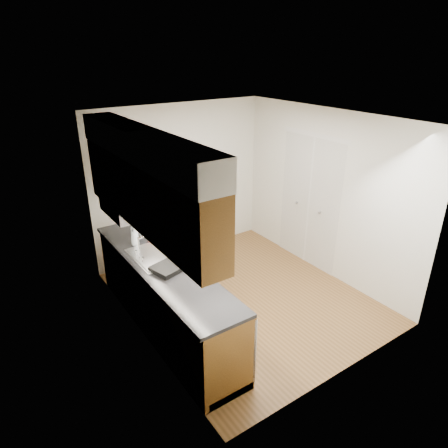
% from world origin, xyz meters
% --- Properties ---
extents(floor, '(3.50, 3.50, 0.00)m').
position_xyz_m(floor, '(0.00, 0.00, 0.00)').
color(floor, brown).
rests_on(floor, ground).
extents(ceiling, '(3.50, 3.50, 0.00)m').
position_xyz_m(ceiling, '(0.00, 0.00, 2.50)').
color(ceiling, white).
rests_on(ceiling, wall_left).
extents(wall_left, '(0.02, 3.50, 2.50)m').
position_xyz_m(wall_left, '(-1.50, 0.00, 1.25)').
color(wall_left, silver).
rests_on(wall_left, floor).
extents(wall_right, '(0.02, 3.50, 2.50)m').
position_xyz_m(wall_right, '(1.50, 0.00, 1.25)').
color(wall_right, silver).
rests_on(wall_right, floor).
extents(wall_back, '(3.00, 0.02, 2.50)m').
position_xyz_m(wall_back, '(0.00, 1.75, 1.25)').
color(wall_back, silver).
rests_on(wall_back, floor).
extents(counter, '(0.64, 2.80, 1.30)m').
position_xyz_m(counter, '(-1.20, -0.00, 0.49)').
color(counter, brown).
rests_on(counter, floor).
extents(upper_cabinets, '(0.47, 2.80, 1.21)m').
position_xyz_m(upper_cabinets, '(-1.33, 0.05, 1.95)').
color(upper_cabinets, brown).
rests_on(upper_cabinets, wall_left).
extents(closet_door, '(0.02, 1.22, 2.05)m').
position_xyz_m(closet_door, '(1.49, 0.30, 1.02)').
color(closet_door, white).
rests_on(closet_door, wall_right).
extents(floor_mat, '(0.66, 0.99, 0.02)m').
position_xyz_m(floor_mat, '(-0.53, 0.32, 0.01)').
color(floor_mat, '#5B5B5D').
rests_on(floor_mat, floor).
extents(person, '(0.48, 0.68, 1.87)m').
position_xyz_m(person, '(-0.53, 0.32, 0.95)').
color(person, '#869AA3').
rests_on(person, floor_mat).
extents(soap_bottle_a, '(0.12, 0.12, 0.27)m').
position_xyz_m(soap_bottle_a, '(-1.28, 0.61, 1.07)').
color(soap_bottle_a, silver).
rests_on(soap_bottle_a, counter).
extents(soap_bottle_b, '(0.12, 0.12, 0.19)m').
position_xyz_m(soap_bottle_b, '(-1.17, 0.91, 1.04)').
color(soap_bottle_b, silver).
rests_on(soap_bottle_b, counter).
extents(soap_bottle_c, '(0.17, 0.17, 0.17)m').
position_xyz_m(soap_bottle_c, '(-1.09, 0.78, 1.03)').
color(soap_bottle_c, silver).
rests_on(soap_bottle_c, counter).
extents(soda_can, '(0.08, 0.08, 0.12)m').
position_xyz_m(soda_can, '(-1.06, 0.75, 1.00)').
color(soda_can, red).
rests_on(soda_can, counter).
extents(steel_can, '(0.07, 0.07, 0.12)m').
position_xyz_m(steel_can, '(-0.96, 0.66, 1.00)').
color(steel_can, '#A5A5AA').
rests_on(steel_can, counter).
extents(dish_rack, '(0.43, 0.39, 0.06)m').
position_xyz_m(dish_rack, '(-1.21, -0.19, 0.97)').
color(dish_rack, black).
rests_on(dish_rack, counter).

